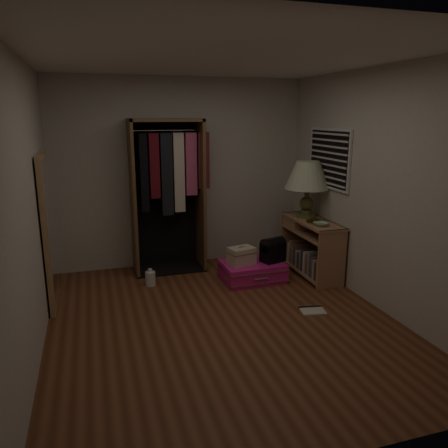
{
  "coord_description": "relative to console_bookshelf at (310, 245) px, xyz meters",
  "views": [
    {
      "loc": [
        -1.22,
        -3.99,
        2.09
      ],
      "look_at": [
        0.3,
        0.95,
        0.8
      ],
      "focal_mm": 35.0,
      "sensor_mm": 36.0,
      "label": 1
    }
  ],
  "objects": [
    {
      "name": "console_bookshelf",
      "position": [
        0.0,
        0.0,
        0.0
      ],
      "size": [
        0.42,
        1.12,
        0.75
      ],
      "color": "#A0714D",
      "rests_on": "ground"
    },
    {
      "name": "ceramic_bowl",
      "position": [
        -0.05,
        -0.34,
        0.38
      ],
      "size": [
        0.21,
        0.21,
        0.04
      ],
      "primitive_type": "imported",
      "rotation": [
        0.0,
        0.0,
        0.21
      ],
      "color": "#A5C6A6",
      "rests_on": "console_bookshelf"
    },
    {
      "name": "ground",
      "position": [
        -1.54,
        -1.03,
        -0.4
      ],
      "size": [
        4.0,
        4.0,
        0.0
      ],
      "primitive_type": "plane",
      "color": "#5C2F1A",
      "rests_on": "ground"
    },
    {
      "name": "table_lamp",
      "position": [
        0.0,
        0.17,
        0.91
      ],
      "size": [
        0.62,
        0.62,
        0.75
      ],
      "rotation": [
        0.0,
        0.0,
        0.03
      ],
      "color": "#4A5127",
      "rests_on": "console_bookshelf"
    },
    {
      "name": "floor_mirror",
      "position": [
        -3.24,
        -0.03,
        0.45
      ],
      "size": [
        0.06,
        0.8,
        1.7
      ],
      "color": "#A78151",
      "rests_on": "ground"
    },
    {
      "name": "white_jug",
      "position": [
        -2.13,
        0.19,
        -0.3
      ],
      "size": [
        0.16,
        0.16,
        0.22
      ],
      "rotation": [
        0.0,
        0.0,
        -0.34
      ],
      "color": "silver",
      "rests_on": "ground"
    },
    {
      "name": "brass_tray",
      "position": [
        0.0,
        -0.16,
        0.36
      ],
      "size": [
        0.32,
        0.32,
        0.02
      ],
      "rotation": [
        0.0,
        0.0,
        0.06
      ],
      "color": "#AA8F41",
      "rests_on": "console_bookshelf"
    },
    {
      "name": "train_case",
      "position": [
        -0.99,
        -0.04,
        -0.04
      ],
      "size": [
        0.37,
        0.3,
        0.24
      ],
      "rotation": [
        0.0,
        0.0,
        0.24
      ],
      "color": "#C1B693",
      "rests_on": "pink_suitcase"
    },
    {
      "name": "pink_suitcase",
      "position": [
        -0.83,
        -0.02,
        -0.27
      ],
      "size": [
        0.81,
        0.6,
        0.24
      ],
      "rotation": [
        0.0,
        0.0,
        0.02
      ],
      "color": "#D41978",
      "rests_on": "ground"
    },
    {
      "name": "open_wardrobe",
      "position": [
        -1.75,
        0.74,
        0.82
      ],
      "size": [
        1.04,
        0.5,
        2.05
      ],
      "color": "brown",
      "rests_on": "ground"
    },
    {
      "name": "room_walls",
      "position": [
        -1.46,
        -0.99,
        1.1
      ],
      "size": [
        3.52,
        4.02,
        2.6
      ],
      "color": "beige",
      "rests_on": "ground"
    },
    {
      "name": "floor_book",
      "position": [
        -0.53,
        -1.09,
        -0.38
      ],
      "size": [
        0.29,
        0.25,
        0.02
      ],
      "rotation": [
        0.0,
        0.0,
        -0.17
      ],
      "color": "beige",
      "rests_on": "ground"
    },
    {
      "name": "black_bag",
      "position": [
        -0.57,
        -0.06,
        0.01
      ],
      "size": [
        0.34,
        0.27,
        0.32
      ],
      "rotation": [
        0.0,
        0.0,
        0.28
      ],
      "color": "black",
      "rests_on": "pink_suitcase"
    }
  ]
}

